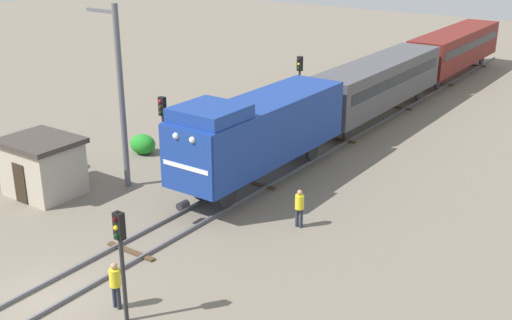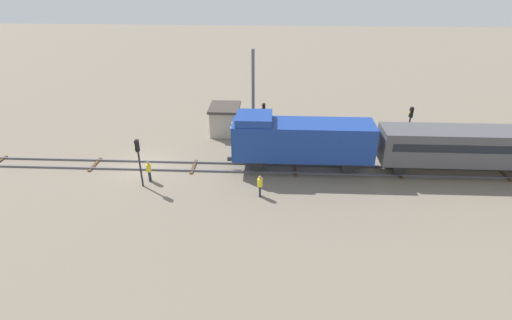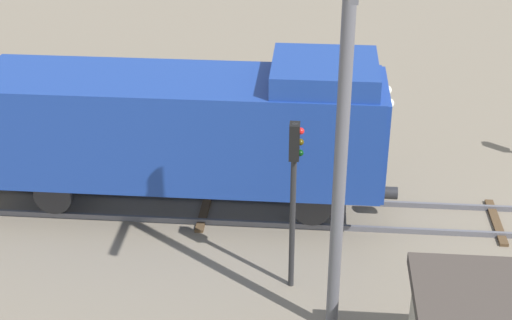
% 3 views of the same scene
% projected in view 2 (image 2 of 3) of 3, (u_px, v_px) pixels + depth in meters
% --- Properties ---
extents(ground_plane, '(151.42, 151.42, 0.00)m').
position_uv_depth(ground_plane, '(144.00, 166.00, 33.47)').
color(ground_plane, '#756B5B').
extents(railway_track, '(2.40, 100.95, 0.16)m').
position_uv_depth(railway_track, '(144.00, 165.00, 33.43)').
color(railway_track, '#595960').
rests_on(railway_track, ground).
extents(locomotive, '(2.90, 11.60, 4.60)m').
position_uv_depth(locomotive, '(300.00, 139.00, 31.64)').
color(locomotive, navy).
rests_on(locomotive, railway_track).
extents(passenger_car_leading, '(2.84, 14.00, 3.66)m').
position_uv_depth(passenger_car_leading, '(471.00, 145.00, 31.19)').
color(passenger_car_leading, '#4C4C51').
rests_on(passenger_car_leading, railway_track).
extents(traffic_signal_near, '(0.32, 0.34, 3.87)m').
position_uv_depth(traffic_signal_near, '(138.00, 155.00, 29.35)').
color(traffic_signal_near, '#262628').
rests_on(traffic_signal_near, ground).
extents(traffic_signal_mid, '(0.32, 0.34, 4.50)m').
position_uv_depth(traffic_signal_mid, '(264.00, 119.00, 34.64)').
color(traffic_signal_mid, '#262628').
rests_on(traffic_signal_mid, ground).
extents(traffic_signal_far, '(0.32, 0.34, 4.31)m').
position_uv_depth(traffic_signal_far, '(410.00, 122.00, 34.33)').
color(traffic_signal_far, '#262628').
rests_on(traffic_signal_far, ground).
extents(worker_near_track, '(0.38, 0.38, 1.70)m').
position_uv_depth(worker_near_track, '(149.00, 170.00, 30.83)').
color(worker_near_track, '#262B38').
rests_on(worker_near_track, ground).
extents(worker_by_signal, '(0.38, 0.38, 1.70)m').
position_uv_depth(worker_by_signal, '(260.00, 184.00, 28.86)').
color(worker_by_signal, '#262B38').
rests_on(worker_by_signal, ground).
extents(catenary_mast, '(1.94, 0.28, 8.76)m').
position_uv_depth(catenary_mast, '(253.00, 96.00, 35.46)').
color(catenary_mast, '#595960').
rests_on(catenary_mast, ground).
extents(relay_hut, '(3.50, 2.90, 2.74)m').
position_uv_depth(relay_hut, '(225.00, 119.00, 39.23)').
color(relay_hut, '#B2A893').
rests_on(relay_hut, ground).
extents(bush_near, '(1.52, 1.24, 1.10)m').
position_uv_depth(bush_near, '(292.00, 128.00, 39.48)').
color(bush_near, '#228A26').
rests_on(bush_near, ground).
extents(bush_mid, '(1.37, 1.12, 1.00)m').
position_uv_depth(bush_mid, '(254.00, 121.00, 41.15)').
color(bush_mid, '#2E5D26').
rests_on(bush_mid, ground).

